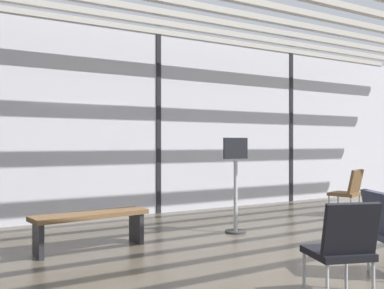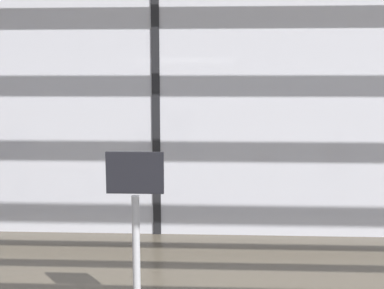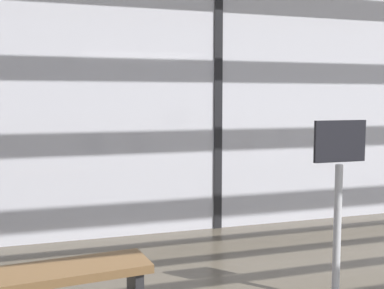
% 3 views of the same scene
% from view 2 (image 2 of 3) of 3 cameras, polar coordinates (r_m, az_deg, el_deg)
% --- Properties ---
extents(glass_curtain_wall, '(14.00, 0.08, 3.47)m').
position_cam_2_polar(glass_curtain_wall, '(5.68, -4.59, 5.61)').
color(glass_curtain_wall, silver).
rests_on(glass_curtain_wall, ground).
extents(window_mullion_1, '(0.10, 0.12, 3.47)m').
position_cam_2_polar(window_mullion_1, '(5.68, -4.59, 5.61)').
color(window_mullion_1, black).
rests_on(window_mullion_1, ground).
extents(parked_airplane, '(12.20, 3.76, 3.76)m').
position_cam_2_polar(parked_airplane, '(11.91, -0.34, 7.43)').
color(parked_airplane, '#B2BCD6').
rests_on(parked_airplane, ground).
extents(info_sign, '(0.44, 0.32, 1.44)m').
position_cam_2_polar(info_sign, '(3.57, -7.16, -13.13)').
color(info_sign, '#333333').
rests_on(info_sign, ground).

